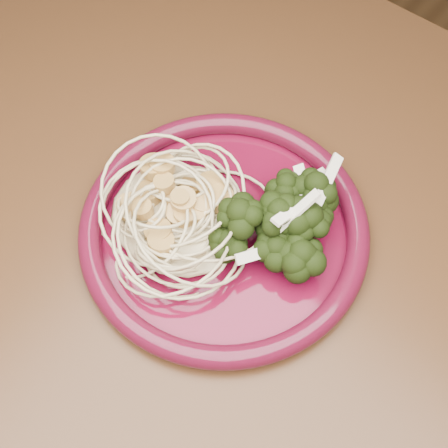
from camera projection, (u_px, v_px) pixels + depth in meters
The scene contains 6 objects.
dining_table at pixel (306, 346), 0.66m from camera, with size 1.20×0.80×0.75m.
dinner_plate at pixel (224, 229), 0.60m from camera, with size 0.37×0.37×0.02m.
spaghetti_pile at pixel (178, 213), 0.60m from camera, with size 0.14×0.12×0.03m, color beige.
scallop_cluster at pixel (175, 192), 0.57m from camera, with size 0.13×0.13×0.04m, color tan, non-canonical shape.
broccoli_pile at pixel (282, 231), 0.58m from camera, with size 0.09×0.14×0.05m, color black.
onion_garnish at pixel (285, 214), 0.55m from camera, with size 0.06×0.09×0.05m, color white, non-canonical shape.
Camera 1 is at (0.07, -0.23, 1.28)m, focal length 50.00 mm.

